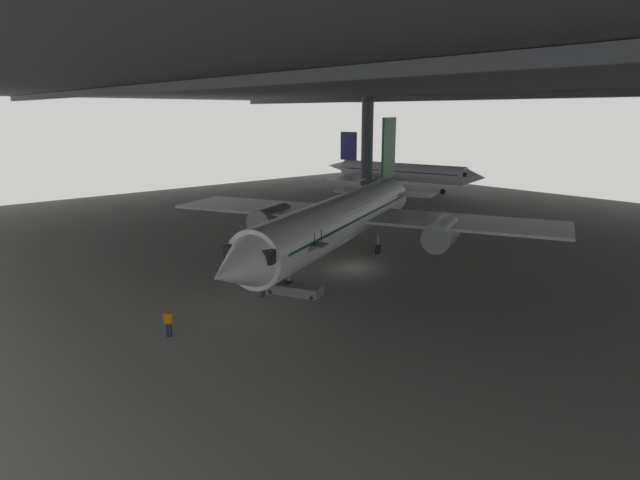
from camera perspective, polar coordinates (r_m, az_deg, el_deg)
ground_plane at (r=46.01m, az=2.75°, el=-2.86°), size 110.00×110.00×0.00m
hangar_structure at (r=54.84m, az=13.70°, el=15.95°), size 121.00×99.00×16.32m
airplane_main at (r=48.36m, az=2.41°, el=2.33°), size 37.49×37.38×12.28m
boarding_stairs at (r=39.08m, az=-2.58°, el=-4.67°), size 4.55×3.11×4.83m
crew_worker_near_nose at (r=32.97m, az=-15.69°, el=-8.26°), size 0.35×0.51×1.67m
crew_worker_by_stairs at (r=38.53m, az=-6.05°, el=-4.63°), size 0.27×0.54×1.72m
airplane_distant at (r=92.31m, az=8.26°, el=7.11°), size 29.00×28.46×9.47m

